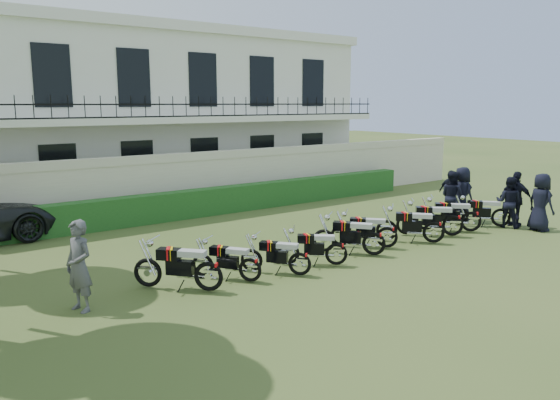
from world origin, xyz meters
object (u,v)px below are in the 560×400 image
at_px(motorcycle_3, 337,249).
at_px(motorcycle_7, 453,220).
at_px(officer_3, 462,194).
at_px(motorcycle_2, 300,258).
at_px(motorcycle_4, 374,238).
at_px(motorcycle_9, 501,213).
at_px(inspector, 79,266).
at_px(officer_4, 452,196).
at_px(officer_0, 541,202).
at_px(motorcycle_5, 387,232).
at_px(officer_1, 509,202).
at_px(motorcycle_0, 208,269).
at_px(motorcycle_6, 434,227).
at_px(officer_2, 516,199).
at_px(motorcycle_8, 471,217).
at_px(officer_5, 450,192).
at_px(motorcycle_1, 250,264).

distance_m(motorcycle_3, motorcycle_7, 5.06).
bearing_deg(officer_3, motorcycle_2, 106.92).
height_order(motorcycle_4, motorcycle_9, motorcycle_4).
distance_m(inspector, officer_4, 13.14).
distance_m(motorcycle_2, inspector, 5.04).
xyz_separation_m(motorcycle_2, inspector, (-4.93, 0.93, 0.48)).
height_order(motorcycle_9, officer_0, officer_0).
relative_size(motorcycle_5, officer_1, 0.86).
relative_size(motorcycle_9, officer_1, 0.88).
xyz_separation_m(motorcycle_0, motorcycle_7, (8.68, -0.10, -0.01)).
height_order(motorcycle_6, officer_0, officer_0).
relative_size(motorcycle_3, officer_0, 0.76).
bearing_deg(inspector, officer_3, 74.37).
distance_m(motorcycle_5, officer_3, 5.16).
distance_m(motorcycle_5, inspector, 8.58).
bearing_deg(officer_2, officer_3, 13.18).
xyz_separation_m(motorcycle_8, inspector, (-12.25, 0.70, 0.41)).
distance_m(motorcycle_3, inspector, 6.30).
distance_m(motorcycle_0, officer_5, 11.90).
relative_size(motorcycle_8, inspector, 0.84).
xyz_separation_m(motorcycle_4, motorcycle_9, (6.03, -0.11, -0.01)).
xyz_separation_m(motorcycle_1, motorcycle_4, (3.96, -0.17, 0.06)).
distance_m(motorcycle_2, motorcycle_3, 1.30).
distance_m(motorcycle_3, officer_1, 7.67).
relative_size(motorcycle_6, motorcycle_9, 1.04).
distance_m(motorcycle_2, officer_3, 8.80).
xyz_separation_m(motorcycle_6, officer_0, (4.17, -1.01, 0.44)).
relative_size(motorcycle_2, inspector, 0.78).
bearing_deg(inspector, motorcycle_7, 68.21).
bearing_deg(motorcycle_0, motorcycle_5, -40.16).
height_order(motorcycle_2, motorcycle_8, motorcycle_8).
height_order(motorcycle_2, motorcycle_6, motorcycle_6).
distance_m(motorcycle_1, motorcycle_7, 7.58).
bearing_deg(motorcycle_5, motorcycle_7, -48.20).
height_order(motorcycle_4, motorcycle_7, motorcycle_7).
bearing_deg(officer_0, motorcycle_2, 97.55).
height_order(officer_2, officer_3, officer_3).
bearing_deg(motorcycle_5, motorcycle_6, -59.24).
xyz_separation_m(motorcycle_2, officer_5, (9.36, 2.53, 0.38)).
bearing_deg(officer_2, motorcycle_6, 79.81).
xyz_separation_m(motorcycle_7, officer_2, (2.94, -0.36, 0.42)).
xyz_separation_m(motorcycle_3, motorcycle_9, (7.46, -0.06, 0.04)).
bearing_deg(motorcycle_7, motorcycle_6, 142.66).
height_order(motorcycle_5, officer_2, officer_2).
distance_m(motorcycle_1, motorcycle_9, 9.99).
xyz_separation_m(motorcycle_9, officer_5, (0.60, 2.48, 0.33)).
bearing_deg(motorcycle_4, officer_5, -18.07).
height_order(motorcycle_0, officer_1, officer_1).
bearing_deg(motorcycle_1, motorcycle_0, 145.10).
relative_size(motorcycle_0, motorcycle_2, 1.12).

